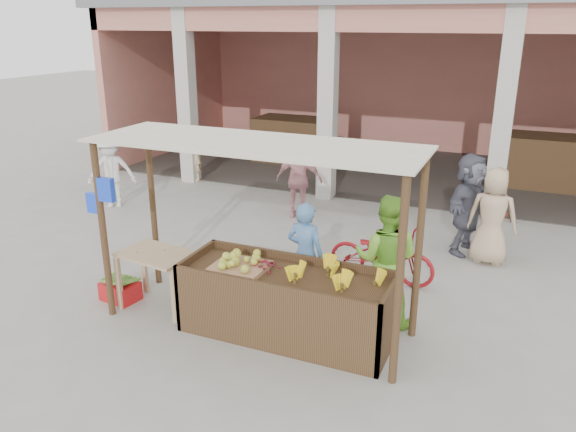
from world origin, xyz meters
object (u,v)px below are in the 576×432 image
at_px(red_crate, 120,291).
at_px(motorcycle, 382,254).
at_px(vendor_green, 387,257).
at_px(side_table, 157,262).
at_px(fruit_stall, 286,305).
at_px(vendor_blue, 305,252).

distance_m(red_crate, motorcycle, 3.81).
bearing_deg(vendor_green, side_table, 12.60).
bearing_deg(red_crate, vendor_green, 22.73).
distance_m(fruit_stall, vendor_green, 1.40).
relative_size(side_table, red_crate, 2.12).
xyz_separation_m(side_table, red_crate, (-0.62, -0.06, -0.52)).
xyz_separation_m(side_table, motorcycle, (2.58, 1.98, -0.22)).
distance_m(fruit_stall, red_crate, 2.52).
relative_size(red_crate, motorcycle, 0.30).
height_order(vendor_blue, vendor_green, vendor_green).
bearing_deg(vendor_blue, side_table, 30.54).
height_order(side_table, red_crate, side_table).
distance_m(fruit_stall, side_table, 1.90).
height_order(fruit_stall, red_crate, fruit_stall).
xyz_separation_m(red_crate, motorcycle, (3.20, 2.04, 0.31)).
distance_m(vendor_blue, motorcycle, 1.44).
height_order(fruit_stall, vendor_blue, vendor_blue).
distance_m(red_crate, vendor_blue, 2.68).
bearing_deg(vendor_blue, red_crate, 26.14).
distance_m(side_table, red_crate, 0.82).
bearing_deg(motorcycle, side_table, 129.88).
height_order(vendor_blue, motorcycle, vendor_blue).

